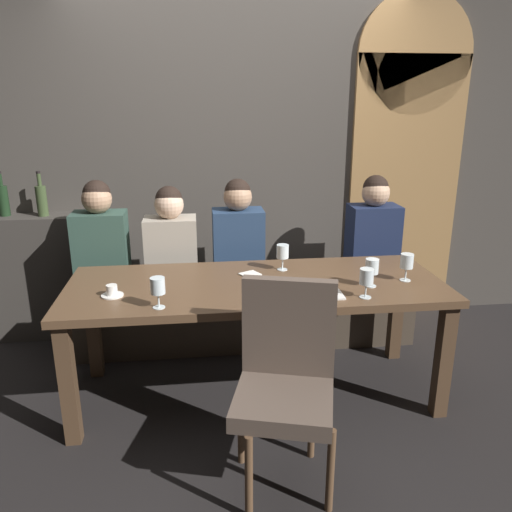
{
  "coord_description": "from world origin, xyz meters",
  "views": [
    {
      "loc": [
        -0.33,
        -2.75,
        1.77
      ],
      "look_at": [
        0.02,
        0.2,
        0.84
      ],
      "focal_mm": 35.3,
      "sensor_mm": 36.0,
      "label": 1
    }
  ],
  "objects": [
    {
      "name": "wine_glass_far_right",
      "position": [
        0.56,
        -0.3,
        0.85
      ],
      "size": [
        0.08,
        0.08,
        0.16
      ],
      "color": "silver",
      "rests_on": "dining_table"
    },
    {
      "name": "wine_glass_end_left",
      "position": [
        -0.54,
        -0.31,
        0.85
      ],
      "size": [
        0.08,
        0.08,
        0.16
      ],
      "color": "silver",
      "rests_on": "dining_table"
    },
    {
      "name": "folded_napkin",
      "position": [
        -0.02,
        0.14,
        0.74
      ],
      "size": [
        0.14,
        0.14,
        0.01
      ],
      "primitive_type": "cube",
      "rotation": [
        0.0,
        0.0,
        0.49
      ],
      "color": "silver",
      "rests_on": "dining_table"
    },
    {
      "name": "diner_bearded",
      "position": [
        -0.52,
        0.68,
        0.81
      ],
      "size": [
        0.36,
        0.24,
        0.76
      ],
      "color": "#9E9384",
      "rests_on": "banquette_bench"
    },
    {
      "name": "diner_redhead",
      "position": [
        -1.0,
        0.69,
        0.83
      ],
      "size": [
        0.36,
        0.24,
        0.8
      ],
      "color": "#2D473D",
      "rests_on": "banquette_bench"
    },
    {
      "name": "dining_table",
      "position": [
        0.0,
        0.0,
        0.65
      ],
      "size": [
        2.2,
        0.84,
        0.74
      ],
      "color": "#493422",
      "rests_on": "ground"
    },
    {
      "name": "wine_bottle_pale_label",
      "position": [
        -1.45,
        1.02,
        1.07
      ],
      "size": [
        0.08,
        0.08,
        0.33
      ],
      "color": "#384728",
      "rests_on": "back_counter"
    },
    {
      "name": "chair_near_side",
      "position": [
        0.05,
        -0.72,
        0.56
      ],
      "size": [
        0.54,
        0.54,
        0.98
      ],
      "color": "brown",
      "rests_on": "ground"
    },
    {
      "name": "dessert_plate",
      "position": [
        0.36,
        -0.23,
        0.75
      ],
      "size": [
        0.19,
        0.19,
        0.05
      ],
      "color": "white",
      "rests_on": "dining_table"
    },
    {
      "name": "ground",
      "position": [
        0.0,
        0.0,
        0.0
      ],
      "size": [
        9.0,
        9.0,
        0.0
      ],
      "primitive_type": "plane",
      "color": "black"
    },
    {
      "name": "arched_door",
      "position": [
        1.35,
        1.15,
        1.36
      ],
      "size": [
        0.9,
        0.05,
        2.55
      ],
      "color": "olive",
      "rests_on": "ground"
    },
    {
      "name": "banquette_bench",
      "position": [
        0.0,
        0.7,
        0.23
      ],
      "size": [
        2.5,
        0.44,
        0.45
      ],
      "color": "#40352A",
      "rests_on": "ground"
    },
    {
      "name": "wine_glass_center_front",
      "position": [
        0.19,
        0.21,
        0.85
      ],
      "size": [
        0.08,
        0.08,
        0.16
      ],
      "color": "silver",
      "rests_on": "dining_table"
    },
    {
      "name": "wine_bottle_dark_red",
      "position": [
        -1.73,
        1.06,
        1.07
      ],
      "size": [
        0.08,
        0.08,
        0.33
      ],
      "color": "black",
      "rests_on": "back_counter"
    },
    {
      "name": "diner_far_end",
      "position": [
        -0.04,
        0.71,
        0.82
      ],
      "size": [
        0.36,
        0.24,
        0.79
      ],
      "color": "navy",
      "rests_on": "banquette_bench"
    },
    {
      "name": "wine_glass_end_right",
      "position": [
        0.65,
        -0.14,
        0.85
      ],
      "size": [
        0.08,
        0.08,
        0.16
      ],
      "color": "silver",
      "rests_on": "dining_table"
    },
    {
      "name": "espresso_cup",
      "position": [
        -0.81,
        -0.12,
        0.77
      ],
      "size": [
        0.12,
        0.12,
        0.06
      ],
      "color": "white",
      "rests_on": "dining_table"
    },
    {
      "name": "wine_glass_near_left",
      "position": [
        0.88,
        -0.07,
        0.85
      ],
      "size": [
        0.08,
        0.08,
        0.16
      ],
      "color": "silver",
      "rests_on": "dining_table"
    },
    {
      "name": "diner_near_end",
      "position": [
        0.95,
        0.71,
        0.83
      ],
      "size": [
        0.36,
        0.24,
        0.8
      ],
      "color": "#192342",
      "rests_on": "banquette_bench"
    },
    {
      "name": "fork_on_table",
      "position": [
        0.21,
        -0.23,
        0.74
      ],
      "size": [
        0.03,
        0.17,
        0.01
      ],
      "primitive_type": "cube",
      "rotation": [
        0.0,
        0.0,
        -0.08
      ],
      "color": "silver",
      "rests_on": "dining_table"
    },
    {
      "name": "back_counter",
      "position": [
        -1.55,
        1.04,
        0.47
      ],
      "size": [
        1.1,
        0.28,
        0.95
      ],
      "primitive_type": "cube",
      "color": "#38342F",
      "rests_on": "ground"
    },
    {
      "name": "back_wall_tiled",
      "position": [
        0.0,
        1.22,
        1.5
      ],
      "size": [
        6.0,
        0.12,
        3.0
      ],
      "primitive_type": "cube",
      "color": "#423D38",
      "rests_on": "ground"
    }
  ]
}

